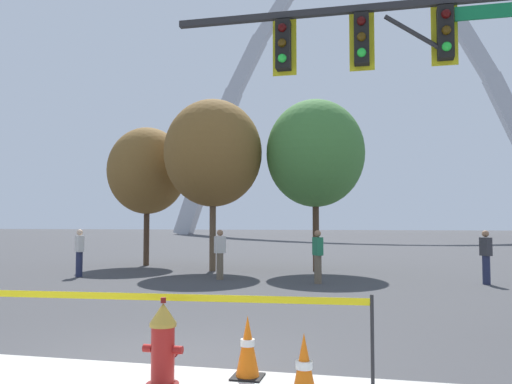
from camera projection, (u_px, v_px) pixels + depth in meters
name	position (u px, v px, depth m)	size (l,w,h in m)	color
ground_plane	(159.00, 366.00, 6.69)	(240.00, 240.00, 0.00)	#3D3D3F
fire_hydrant	(163.00, 345.00, 5.86)	(0.46, 0.48, 0.99)	#5E0F0D
caution_tape_barrier	(152.00, 319.00, 6.17)	(5.08, 0.39, 1.03)	#232326
traffic_cone_by_hydrant	(304.00, 371.00, 5.23)	(0.36, 0.36, 0.73)	black
traffic_cone_mid_sidewalk	(248.00, 347.00, 6.19)	(0.36, 0.36, 0.73)	black
traffic_signal_gantry	(425.00, 79.00, 9.00)	(6.42, 0.44, 6.00)	#232326
monument_arch	(356.00, 104.00, 74.98)	(54.23, 2.37, 41.93)	#B2B5BC
tree_far_left	(147.00, 171.00, 22.53)	(3.36, 3.36, 5.89)	#473323
tree_left_mid	(213.00, 153.00, 20.04)	(3.72, 3.72, 6.51)	brown
tree_center_left	(315.00, 153.00, 19.90)	(3.70, 3.70, 6.47)	#473323
pedestrian_walking_left	(79.00, 253.00, 17.63)	(0.39, 0.37, 1.59)	#232847
pedestrian_standing_center	(318.00, 256.00, 15.77)	(0.36, 0.39, 1.59)	brown
pedestrian_walking_right	(220.00, 254.00, 16.91)	(0.39, 0.36, 1.59)	brown
pedestrian_near_trees	(486.00, 257.00, 15.55)	(0.33, 0.39, 1.59)	#232847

